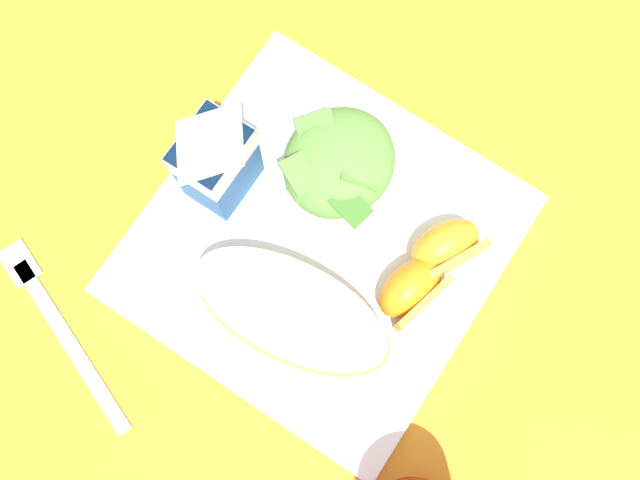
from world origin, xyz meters
The scene contains 8 objects.
ground centered at (0.00, 0.00, 0.00)m, with size 3.00×3.00×0.00m, color orange.
white_plate centered at (0.00, 0.00, 0.01)m, with size 0.28×0.28×0.02m, color white.
cheesy_pizza_bread centered at (-0.06, -0.01, 0.03)m, with size 0.10×0.18×0.04m.
green_salad_pile centered at (0.06, 0.02, 0.04)m, with size 0.10×0.10×0.04m.
milk_carton centered at (0.00, 0.10, 0.08)m, with size 0.06×0.05×0.11m.
orange_wedge_front centered at (0.01, -0.08, 0.04)m, with size 0.07×0.05×0.04m.
orange_wedge_middle centered at (0.05, -0.09, 0.04)m, with size 0.07×0.06×0.04m.
metal_fork centered at (-0.17, 0.15, 0.00)m, with size 0.08×0.18×0.01m.
Camera 1 is at (-0.11, -0.07, 0.61)m, focal length 40.82 mm.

